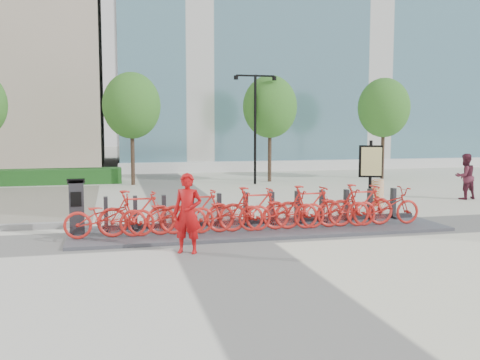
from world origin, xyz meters
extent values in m
plane|color=beige|center=(0.00, 0.00, 0.00)|extent=(120.00, 120.00, 0.00)
cube|color=slate|center=(14.00, 26.00, 12.00)|extent=(32.00, 16.00, 24.00)
cube|color=#1A5A1D|center=(-5.00, 13.20, 0.35)|extent=(6.00, 1.20, 0.70)
cylinder|color=brown|center=(-1.50, 12.00, 1.50)|extent=(0.18, 0.18, 3.00)
ellipsoid|color=#365F29|center=(-1.50, 12.00, 3.60)|extent=(2.60, 2.60, 2.99)
cylinder|color=brown|center=(5.00, 12.00, 1.50)|extent=(0.18, 0.18, 3.00)
ellipsoid|color=#365F29|center=(5.00, 12.00, 3.60)|extent=(2.60, 2.60, 2.99)
cylinder|color=brown|center=(11.00, 12.00, 1.50)|extent=(0.18, 0.18, 3.00)
ellipsoid|color=#365F29|center=(11.00, 12.00, 3.60)|extent=(2.60, 2.60, 2.99)
cylinder|color=black|center=(4.00, 11.00, 2.50)|extent=(0.12, 0.12, 5.00)
cube|color=black|center=(3.55, 11.00, 4.95)|extent=(0.90, 0.08, 0.08)
cube|color=black|center=(4.45, 11.00, 4.95)|extent=(0.90, 0.08, 0.08)
cylinder|color=black|center=(3.10, 11.00, 4.85)|extent=(0.20, 0.20, 0.18)
cylinder|color=black|center=(4.90, 11.00, 4.85)|extent=(0.20, 0.20, 0.18)
cube|color=#44454C|center=(1.30, 0.30, 0.04)|extent=(9.60, 2.40, 0.08)
imported|color=red|center=(-2.60, -0.05, 0.58)|extent=(1.90, 0.66, 1.00)
imported|color=red|center=(-1.88, -0.05, 0.63)|extent=(1.84, 0.52, 1.11)
imported|color=red|center=(-1.16, -0.05, 0.58)|extent=(1.90, 0.66, 1.00)
imported|color=red|center=(-0.44, -0.05, 0.63)|extent=(1.84, 0.52, 1.11)
imported|color=red|center=(0.28, -0.05, 0.58)|extent=(1.90, 0.66, 1.00)
imported|color=red|center=(1.00, -0.05, 0.63)|extent=(1.84, 0.52, 1.11)
imported|color=red|center=(1.72, -0.05, 0.58)|extent=(1.90, 0.66, 1.00)
imported|color=red|center=(2.44, -0.05, 0.63)|extent=(1.84, 0.52, 1.11)
imported|color=red|center=(3.16, -0.05, 0.58)|extent=(1.90, 0.66, 1.00)
imported|color=red|center=(3.88, -0.05, 0.63)|extent=(1.84, 0.52, 1.11)
imported|color=red|center=(4.60, -0.05, 0.58)|extent=(1.90, 0.66, 1.00)
cube|color=#28282C|center=(-3.28, 0.62, 0.70)|extent=(0.36, 0.31, 1.24)
cube|color=black|center=(-3.28, 0.62, 1.36)|extent=(0.43, 0.37, 0.16)
cube|color=black|center=(-3.28, 0.47, 0.94)|extent=(0.25, 0.03, 0.35)
imported|color=#B10A0D|center=(-0.90, -1.66, 0.85)|extent=(0.73, 0.63, 1.70)
imported|color=#561E2E|center=(10.16, 4.28, 0.84)|extent=(0.87, 0.71, 1.68)
cylinder|color=#D46200|center=(6.28, 3.62, 0.44)|extent=(0.55, 0.55, 0.89)
cylinder|color=black|center=(5.52, 2.65, 1.12)|extent=(0.10, 0.10, 2.23)
cube|color=black|center=(5.52, 2.65, 1.57)|extent=(0.71, 0.37, 1.01)
cube|color=#EFE186|center=(5.52, 2.58, 1.57)|extent=(0.59, 0.26, 0.89)
camera|label=1|loc=(-2.42, -12.74, 2.69)|focal=40.00mm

